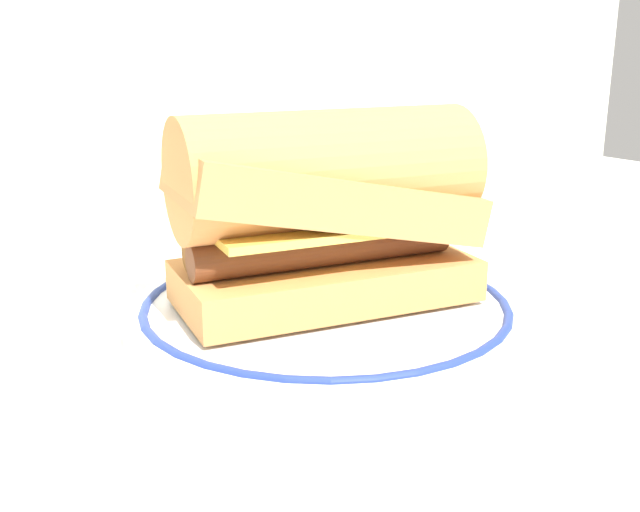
# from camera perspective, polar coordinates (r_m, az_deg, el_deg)

# --- Properties ---
(ground_plane) EXTENTS (1.50, 1.50, 0.00)m
(ground_plane) POSITION_cam_1_polar(r_m,az_deg,el_deg) (0.49, 0.96, -5.17)
(ground_plane) COLOR white
(plate) EXTENTS (0.26, 0.26, 0.01)m
(plate) POSITION_cam_1_polar(r_m,az_deg,el_deg) (0.49, 0.00, -4.16)
(plate) COLOR white
(plate) RESTS_ON ground_plane
(sausage_sandwich) EXTENTS (0.20, 0.12, 0.12)m
(sausage_sandwich) POSITION_cam_1_polar(r_m,az_deg,el_deg) (0.47, -0.00, 3.76)
(sausage_sandwich) COLOR #D08A4A
(sausage_sandwich) RESTS_ON plate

